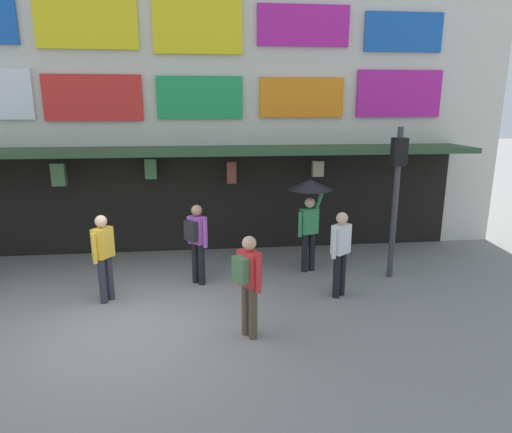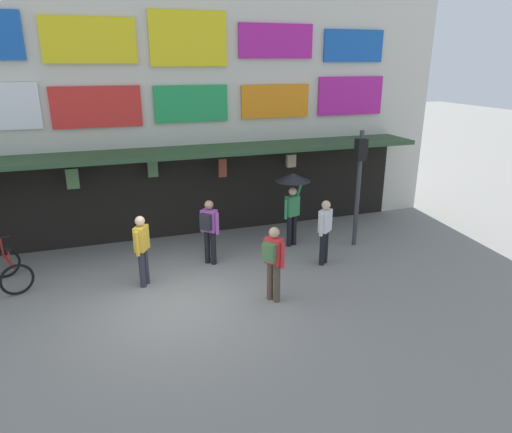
# 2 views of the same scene
# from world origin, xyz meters

# --- Properties ---
(ground_plane) EXTENTS (80.00, 80.00, 0.00)m
(ground_plane) POSITION_xyz_m (0.00, 0.00, 0.00)
(ground_plane) COLOR gray
(shopfront) EXTENTS (18.00, 2.60, 8.00)m
(shopfront) POSITION_xyz_m (-0.00, 4.57, 3.96)
(shopfront) COLOR beige
(shopfront) RESTS_ON ground
(traffic_light_far) EXTENTS (0.28, 0.33, 3.20)m
(traffic_light_far) POSITION_xyz_m (5.24, 1.67, 2.14)
(traffic_light_far) COLOR #38383D
(traffic_light_far) RESTS_ON ground
(bicycle_parked) EXTENTS (1.10, 1.35, 1.05)m
(bicycle_parked) POSITION_xyz_m (-3.49, 2.00, 0.39)
(bicycle_parked) COLOR black
(bicycle_parked) RESTS_ON ground
(pedestrian_in_green) EXTENTS (0.37, 0.47, 1.68)m
(pedestrian_in_green) POSITION_xyz_m (-0.59, 1.05, 0.95)
(pedestrian_in_green) COLOR #2D2D38
(pedestrian_in_green) RESTS_ON ground
(pedestrian_in_red) EXTENTS (0.43, 0.40, 1.68)m
(pedestrian_in_red) POSITION_xyz_m (3.84, 0.80, 0.95)
(pedestrian_in_red) COLOR black
(pedestrian_in_red) RESTS_ON ground
(pedestrian_with_umbrella) EXTENTS (0.96, 0.96, 2.08)m
(pedestrian_with_umbrella) POSITION_xyz_m (3.55, 2.18, 1.64)
(pedestrian_with_umbrella) COLOR black
(pedestrian_with_umbrella) RESTS_ON ground
(pedestrian_in_yellow) EXTENTS (0.47, 0.47, 1.68)m
(pedestrian_in_yellow) POSITION_xyz_m (1.11, 1.71, 0.98)
(pedestrian_in_yellow) COLOR black
(pedestrian_in_yellow) RESTS_ON ground
(pedestrian_in_black) EXTENTS (0.47, 0.48, 1.68)m
(pedestrian_in_black) POSITION_xyz_m (1.95, -0.57, 0.98)
(pedestrian_in_black) COLOR brown
(pedestrian_in_black) RESTS_ON ground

